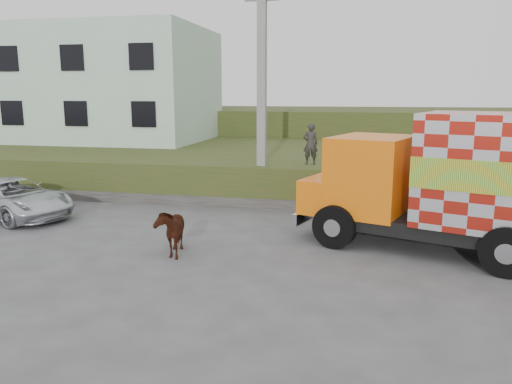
% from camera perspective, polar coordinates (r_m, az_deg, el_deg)
% --- Properties ---
extents(ground, '(120.00, 120.00, 0.00)m').
position_cam_1_polar(ground, '(13.73, 0.90, -6.00)').
color(ground, '#474749').
rests_on(ground, ground).
extents(embankment, '(40.00, 12.00, 1.50)m').
position_cam_1_polar(embankment, '(23.25, 5.72, 2.98)').
color(embankment, '#294617').
rests_on(embankment, ground).
extents(embankment_far, '(40.00, 12.00, 3.00)m').
position_cam_1_polar(embankment_far, '(35.05, 7.99, 6.95)').
color(embankment_far, '#294617').
rests_on(embankment_far, ground).
extents(retaining_strip, '(16.00, 0.50, 0.40)m').
position_cam_1_polar(retaining_strip, '(18.08, -2.72, -1.13)').
color(retaining_strip, '#595651').
rests_on(retaining_strip, ground).
extents(building, '(10.00, 8.00, 6.00)m').
position_cam_1_polar(building, '(29.20, -15.85, 11.68)').
color(building, '#B8D8BC').
rests_on(building, embankment).
extents(utility_pole, '(1.20, 0.30, 8.00)m').
position_cam_1_polar(utility_pole, '(17.82, 0.66, 11.26)').
color(utility_pole, gray).
rests_on(utility_pole, ground).
extents(cargo_truck, '(8.46, 5.07, 3.60)m').
position_cam_1_polar(cargo_truck, '(13.55, 24.03, 0.85)').
color(cargo_truck, black).
rests_on(cargo_truck, ground).
extents(cow, '(1.07, 1.63, 1.26)m').
position_cam_1_polar(cow, '(12.98, -9.77, -4.30)').
color(cow, '#34190D').
rests_on(cow, ground).
extents(suv, '(5.06, 3.57, 1.28)m').
position_cam_1_polar(suv, '(18.44, -26.10, -0.64)').
color(suv, '#9EA1A7').
rests_on(suv, ground).
extents(pedestrian, '(0.62, 0.49, 1.51)m').
position_cam_1_polar(pedestrian, '(18.37, 6.25, 5.50)').
color(pedestrian, '#2E2C29').
rests_on(pedestrian, embankment).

